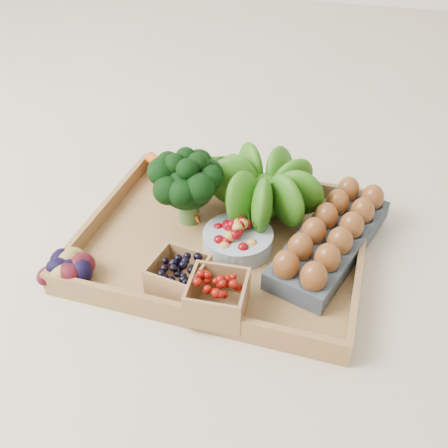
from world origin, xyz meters
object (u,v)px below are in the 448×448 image
(tray, at_px, (224,244))
(broccoli, at_px, (188,197))
(cherry_bowl, at_px, (238,240))
(egg_carton, at_px, (330,243))

(tray, xyz_separation_m, broccoli, (-0.09, 0.05, 0.07))
(broccoli, bearing_deg, cherry_bowl, -24.59)
(tray, relative_size, egg_carton, 1.62)
(tray, bearing_deg, egg_carton, 9.66)
(cherry_bowl, bearing_deg, egg_carton, 14.21)
(cherry_bowl, bearing_deg, tray, 163.59)
(tray, xyz_separation_m, cherry_bowl, (0.03, -0.01, 0.03))
(cherry_bowl, height_order, egg_carton, egg_carton)
(egg_carton, bearing_deg, broccoli, -165.88)
(tray, height_order, cherry_bowl, cherry_bowl)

